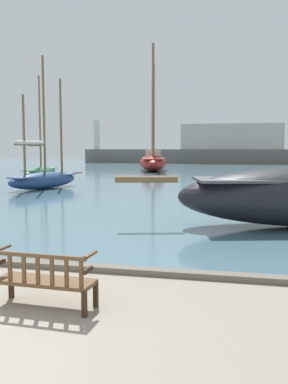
# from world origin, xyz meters

# --- Properties ---
(harbor_water) EXTENTS (100.00, 80.00, 0.08)m
(harbor_water) POSITION_xyz_m (0.00, 44.00, 0.04)
(harbor_water) COLOR slate
(harbor_water) RESTS_ON ground
(quay_edge_kerb) EXTENTS (40.00, 0.30, 0.12)m
(quay_edge_kerb) POSITION_xyz_m (0.00, 3.85, 0.06)
(quay_edge_kerb) COLOR #675F54
(quay_edge_kerb) RESTS_ON ground
(park_bench) EXTENTS (1.62, 0.60, 0.92)m
(park_bench) POSITION_xyz_m (0.49, 1.74, 0.47)
(park_bench) COLOR #322113
(park_bench) RESTS_ON ground
(sailboat_far_starboard) EXTENTS (4.79, 10.25, 13.27)m
(sailboat_far_starboard) POSITION_xyz_m (-5.61, 40.33, 1.25)
(sailboat_far_starboard) COLOR maroon
(sailboat_far_starboard) RESTS_ON harbor_water
(sailboat_nearest_port) EXTENTS (2.93, 6.15, 7.76)m
(sailboat_nearest_port) POSITION_xyz_m (-7.91, 19.08, 0.76)
(sailboat_nearest_port) COLOR navy
(sailboat_nearest_port) RESTS_ON harbor_water
(sailboat_mid_starboard) EXTENTS (1.97, 6.15, 8.21)m
(sailboat_mid_starboard) POSITION_xyz_m (-12.50, 27.92, 0.64)
(sailboat_mid_starboard) COLOR #2D6647
(sailboat_mid_starboard) RESTS_ON harbor_water
(far_breakwater) EXTENTS (42.07, 2.40, 6.85)m
(far_breakwater) POSITION_xyz_m (0.44, 62.27, 2.19)
(far_breakwater) COLOR #66605B
(far_breakwater) RESTS_ON ground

